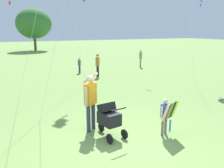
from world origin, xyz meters
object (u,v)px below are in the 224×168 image
(person_adult_flyer, at_px, (90,98))
(person_red_shirt, at_px, (141,57))
(child_with_butterfly_kite, at_px, (166,113))
(person_couple_left, at_px, (98,63))
(person_kid_running, at_px, (79,64))
(stroller, at_px, (109,117))

(person_adult_flyer, height_order, person_red_shirt, person_adult_flyer)
(child_with_butterfly_kite, xyz_separation_m, person_couple_left, (1.75, 9.12, 0.22))
(person_kid_running, bearing_deg, child_with_butterfly_kite, -95.95)
(child_with_butterfly_kite, height_order, stroller, child_with_butterfly_kite)
(child_with_butterfly_kite, height_order, person_adult_flyer, person_adult_flyer)
(child_with_butterfly_kite, relative_size, stroller, 0.99)
(stroller, distance_m, person_kid_running, 10.72)
(person_red_shirt, bearing_deg, person_kid_running, -176.65)
(stroller, height_order, person_kid_running, person_kid_running)
(person_couple_left, height_order, person_kid_running, person_couple_left)
(person_adult_flyer, xyz_separation_m, stroller, (0.31, -0.63, -0.44))
(child_with_butterfly_kite, bearing_deg, person_adult_flyer, 145.08)
(person_adult_flyer, bearing_deg, person_kid_running, 72.99)
(person_red_shirt, xyz_separation_m, person_kid_running, (-5.38, -0.32, -0.19))
(person_kid_running, bearing_deg, person_adult_flyer, -107.01)
(child_with_butterfly_kite, distance_m, person_couple_left, 9.29)
(person_adult_flyer, height_order, stroller, person_adult_flyer)
(stroller, height_order, person_red_shirt, person_red_shirt)
(person_couple_left, bearing_deg, stroller, -111.15)
(person_kid_running, bearing_deg, person_red_shirt, 3.35)
(stroller, xyz_separation_m, person_couple_left, (3.27, 8.47, 0.28))
(person_red_shirt, relative_size, person_couple_left, 0.93)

